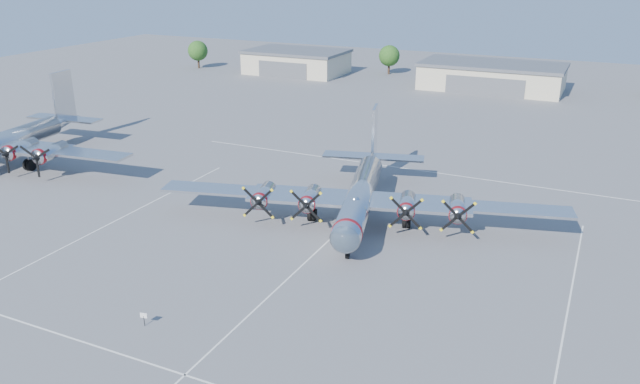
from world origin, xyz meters
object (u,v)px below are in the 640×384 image
at_px(tree_far_west, 198,51).
at_px(bomber_west, 12,163).
at_px(hangar_center, 492,76).
at_px(tree_west, 389,56).
at_px(info_placard, 144,317).
at_px(hangar_west, 297,62).
at_px(main_bomber_b29, 361,217).

xyz_separation_m(tree_far_west, bomber_west, (21.91, -73.02, -4.22)).
bearing_deg(bomber_west, hangar_center, 51.46).
xyz_separation_m(hangar_center, tree_west, (-25.00, 8.04, 1.51)).
height_order(tree_far_west, info_placard, tree_far_west).
bearing_deg(hangar_west, info_placard, -68.91).
xyz_separation_m(hangar_center, main_bomber_b29, (0.67, -74.46, -2.71)).
distance_m(tree_far_west, info_placard, 115.69).
bearing_deg(hangar_center, tree_west, 162.18).
xyz_separation_m(tree_west, bomber_west, (-23.09, -85.02, -4.22)).
distance_m(tree_far_west, bomber_west, 76.35).
xyz_separation_m(hangar_center, tree_far_west, (-70.00, -3.96, 1.51)).
relative_size(tree_far_west, info_placard, 6.16).
bearing_deg(bomber_west, info_placard, -35.83).
bearing_deg(tree_west, main_bomber_b29, -72.71).
distance_m(tree_west, bomber_west, 88.20).
height_order(tree_west, info_placard, tree_west).
xyz_separation_m(tree_far_west, info_placard, (63.74, -96.48, -3.46)).
xyz_separation_m(tree_far_west, main_bomber_b29, (70.67, -70.49, -4.22)).
xyz_separation_m(bomber_west, info_placard, (41.84, -23.46, 0.76)).
relative_size(tree_far_west, main_bomber_b29, 0.16).
distance_m(hangar_west, tree_far_west, 25.36).
height_order(hangar_west, main_bomber_b29, hangar_west).
bearing_deg(tree_west, hangar_west, -158.11).
distance_m(hangar_center, info_placard, 100.66).
height_order(main_bomber_b29, bomber_west, bomber_west).
xyz_separation_m(hangar_west, bomber_west, (-3.09, -76.98, -2.71)).
bearing_deg(tree_far_west, info_placard, -56.55).
bearing_deg(tree_west, hangar_center, -17.82).
height_order(hangar_center, bomber_west, hangar_center).
xyz_separation_m(tree_far_west, tree_west, (45.00, 12.00, 0.00)).
height_order(tree_far_west, main_bomber_b29, tree_far_west).
relative_size(tree_west, info_placard, 6.16).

